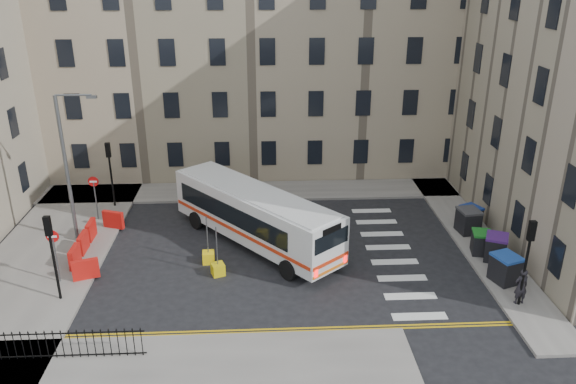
{
  "coord_description": "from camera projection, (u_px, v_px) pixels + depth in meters",
  "views": [
    {
      "loc": [
        -2.76,
        -26.22,
        14.33
      ],
      "look_at": [
        -1.38,
        1.25,
        3.0
      ],
      "focal_mm": 35.0,
      "sensor_mm": 36.0,
      "label": 1
    }
  ],
  "objects": [
    {
      "name": "pavement_west",
      "position": [
        53.0,
        249.0,
        30.05
      ],
      "size": [
        6.0,
        22.0,
        0.15
      ],
      "primitive_type": "cube",
      "color": "slate",
      "rests_on": "ground"
    },
    {
      "name": "traffic_light_nw",
      "position": [
        110.0,
        165.0,
        34.15
      ],
      "size": [
        0.28,
        0.22,
        4.1
      ],
      "color": "black",
      "rests_on": "pavement_west"
    },
    {
      "name": "pedestrian",
      "position": [
        521.0,
        286.0,
        24.82
      ],
      "size": [
        0.66,
        0.47,
        1.72
      ],
      "primitive_type": "imported",
      "rotation": [
        0.0,
        0.0,
        3.24
      ],
      "color": "black",
      "rests_on": "pavement_east"
    },
    {
      "name": "bus",
      "position": [
        254.0,
        214.0,
        30.13
      ],
      "size": [
        9.18,
        10.17,
        3.05
      ],
      "rotation": [
        0.0,
        0.0,
        0.7
      ],
      "color": "silver",
      "rests_on": "ground"
    },
    {
      "name": "wheelie_bin_a",
      "position": [
        505.0,
        268.0,
        26.6
      ],
      "size": [
        1.44,
        1.54,
        1.38
      ],
      "rotation": [
        0.0,
        0.0,
        0.34
      ],
      "color": "black",
      "rests_on": "pavement_east"
    },
    {
      "name": "traffic_light_east",
      "position": [
        528.0,
        250.0,
        24.03
      ],
      "size": [
        0.28,
        0.22,
        4.1
      ],
      "color": "black",
      "rests_on": "pavement_east"
    },
    {
      "name": "wheelie_bin_b",
      "position": [
        496.0,
        247.0,
        28.58
      ],
      "size": [
        1.48,
        1.55,
        1.35
      ],
      "rotation": [
        0.0,
        0.0,
        -0.43
      ],
      "color": "black",
      "rests_on": "pavement_east"
    },
    {
      "name": "wheelie_bin_c",
      "position": [
        481.0,
        242.0,
        29.24
      ],
      "size": [
        1.16,
        1.27,
        1.21
      ],
      "rotation": [
        0.0,
        0.0,
        -0.22
      ],
      "color": "black",
      "rests_on": "pavement_east"
    },
    {
      "name": "no_entry_south",
      "position": [
        54.0,
        245.0,
        26.12
      ],
      "size": [
        0.6,
        0.08,
        3.0
      ],
      "color": "#595B5E",
      "rests_on": "pavement_west"
    },
    {
      "name": "bollard_yellow",
      "position": [
        209.0,
        257.0,
        28.71
      ],
      "size": [
        0.64,
        0.64,
        0.6
      ],
      "primitive_type": "cube",
      "rotation": [
        0.0,
        0.0,
        0.07
      ],
      "color": "yellow",
      "rests_on": "ground"
    },
    {
      "name": "ground",
      "position": [
        315.0,
        253.0,
        29.8
      ],
      "size": [
        120.0,
        120.0,
        0.0
      ],
      "primitive_type": "plane",
      "color": "black",
      "rests_on": "ground"
    },
    {
      "name": "iron_railings",
      "position": [
        43.0,
        345.0,
        21.42
      ],
      "size": [
        7.8,
        0.04,
        1.2
      ],
      "color": "black",
      "rests_on": "pavement_sw"
    },
    {
      "name": "streetlamp",
      "position": [
        66.0,
        167.0,
        29.39
      ],
      "size": [
        0.5,
        0.22,
        8.14
      ],
      "color": "#595B5E",
      "rests_on": "pavement_west"
    },
    {
      "name": "wheelie_bin_d",
      "position": [
        468.0,
        221.0,
        31.49
      ],
      "size": [
        1.25,
        1.39,
        1.38
      ],
      "rotation": [
        0.0,
        0.0,
        0.14
      ],
      "color": "black",
      "rests_on": "pavement_east"
    },
    {
      "name": "pavement_north",
      "position": [
        214.0,
        192.0,
        37.44
      ],
      "size": [
        36.0,
        3.2,
        0.15
      ],
      "primitive_type": "cube",
      "color": "slate",
      "rests_on": "ground"
    },
    {
      "name": "wheelie_bin_e",
      "position": [
        471.0,
        216.0,
        32.25
      ],
      "size": [
        1.32,
        1.39,
        1.21
      ],
      "rotation": [
        0.0,
        0.0,
        0.44
      ],
      "color": "black",
      "rests_on": "pavement_east"
    },
    {
      "name": "bollard_chevron",
      "position": [
        218.0,
        269.0,
        27.6
      ],
      "size": [
        0.77,
        0.77,
        0.6
      ],
      "primitive_type": "cube",
      "rotation": [
        0.0,
        0.0,
        0.35
      ],
      "color": "gold",
      "rests_on": "ground"
    },
    {
      "name": "traffic_light_sw",
      "position": [
        51.0,
        245.0,
        24.46
      ],
      "size": [
        0.28,
        0.22,
        4.1
      ],
      "color": "black",
      "rests_on": "pavement_west"
    },
    {
      "name": "roadworks_barriers",
      "position": [
        90.0,
        243.0,
        29.47
      ],
      "size": [
        1.66,
        6.26,
        1.0
      ],
      "color": "red",
      "rests_on": "pavement_west"
    },
    {
      "name": "pavement_east",
      "position": [
        457.0,
        216.0,
        33.88
      ],
      "size": [
        2.4,
        26.0,
        0.15
      ],
      "primitive_type": "cube",
      "color": "slate",
      "rests_on": "ground"
    },
    {
      "name": "no_entry_north",
      "position": [
        94.0,
        189.0,
        32.59
      ],
      "size": [
        0.6,
        0.08,
        3.0
      ],
      "color": "#595B5E",
      "rests_on": "pavement_west"
    },
    {
      "name": "terrace_north",
      "position": [
        201.0,
        47.0,
        40.51
      ],
      "size": [
        38.3,
        10.8,
        17.2
      ],
      "color": "tan",
      "rests_on": "ground"
    }
  ]
}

